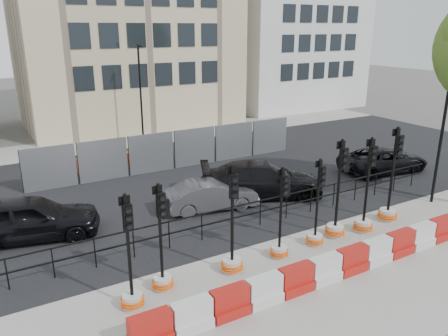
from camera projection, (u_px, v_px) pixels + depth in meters
ground at (280, 238)px, 15.10m from camera, size 120.00×120.00×0.00m
sidewalk_near at (342, 279)px, 12.62m from camera, size 40.00×6.00×0.02m
road at (191, 180)px, 20.87m from camera, size 40.00×14.00×0.03m
sidewalk_far at (131, 140)px, 28.30m from camera, size 40.00×4.00×0.02m
building_white at (288, 15)px, 38.85m from camera, size 12.00×9.06×16.00m
kerb_railing at (260, 208)px, 15.88m from camera, size 18.00×0.04×1.00m
heras_fencing at (168, 153)px, 22.97m from camera, size 14.33×1.72×2.00m
lamp_post_far at (141, 91)px, 26.71m from camera, size 0.12×0.56×6.00m
lamp_post_near at (443, 127)px, 17.24m from camera, size 0.12×0.56×6.00m
barrier_row at (338, 265)px, 12.68m from camera, size 12.55×0.50×0.80m
traffic_signal_a at (132, 285)px, 11.18m from camera, size 0.63×0.63×3.18m
traffic_signal_b at (163, 265)px, 11.96m from camera, size 0.62×0.62×3.13m
traffic_signal_c at (232, 251)px, 12.83m from camera, size 0.66×0.66×3.36m
traffic_signal_d at (280, 237)px, 13.65m from camera, size 0.59×0.59×3.01m
traffic_signal_e at (316, 228)px, 14.47m from camera, size 0.60×0.60×3.02m
traffic_signal_f at (337, 214)px, 14.99m from camera, size 0.69×0.69×3.50m
traffic_signal_g at (365, 213)px, 15.39m from camera, size 0.68×0.68×3.47m
traffic_signal_h at (389, 202)px, 16.27m from camera, size 0.71×0.71×3.63m
car_a at (30, 218)px, 14.86m from camera, size 3.92×5.37×1.54m
car_b at (211, 195)px, 17.33m from camera, size 2.54×4.14×1.22m
car_c at (262, 179)px, 18.67m from camera, size 6.02×6.82×1.52m
car_d at (383, 160)px, 21.88m from camera, size 3.42×5.17×1.27m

